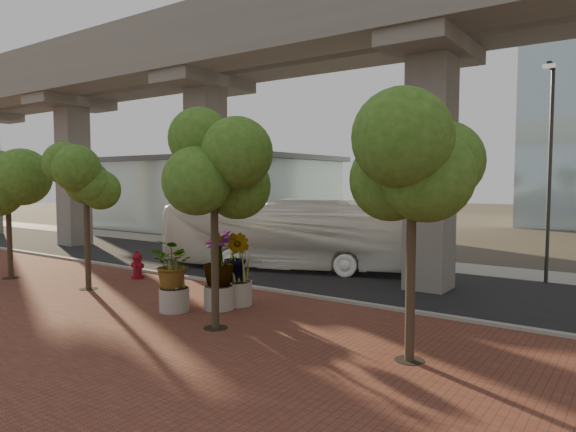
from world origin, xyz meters
The scene contains 18 objects.
ground centered at (0.00, 0.00, 0.00)m, with size 160.00×160.00×0.00m, color #3A332A.
brick_plaza centered at (0.00, -8.00, 0.03)m, with size 70.00×13.00×0.06m, color brown.
asphalt_road centered at (0.00, 2.00, 0.02)m, with size 90.00×8.00×0.04m, color black.
curb_strip centered at (0.00, -2.00, 0.08)m, with size 70.00×0.25×0.16m, color gray.
far_sidewalk centered at (0.00, 7.50, 0.03)m, with size 90.00×3.00×0.06m, color gray.
transit_viaduct centered at (0.00, 2.00, 7.29)m, with size 72.00×5.60×12.40m.
station_pavilion centered at (-20.00, 16.00, 3.22)m, with size 23.00×13.00×6.30m.
transit_bus centered at (-1.25, 2.47, 1.67)m, with size 2.81×11.97×3.34m, color white.
fire_hydrant centered at (-4.98, -3.31, 0.64)m, with size 0.60×0.54×1.20m.
planter_front centered at (0.50, -6.21, 1.49)m, with size 2.14×2.14×2.35m.
planter_right centered at (1.50, -5.17, 1.62)m, with size 2.40×2.40×2.57m.
planter_left centered at (1.61, -4.39, 1.58)m, with size 2.28×2.28×2.51m.
street_tree_far_west centered at (-9.53, -6.43, 4.48)m, with size 4.03×4.03×6.27m.
street_tree_near_west centered at (-4.78, -5.81, 4.38)m, with size 3.06×3.06×5.74m.
street_tree_near_east centered at (2.93, -6.86, 4.71)m, with size 3.63×3.63×6.33m.
street_tree_far_east centered at (8.49, -6.18, 4.72)m, with size 3.35×3.35×6.21m.
streetlamp_west centered at (-10.12, 7.09, 5.08)m, with size 0.43×1.26×8.71m.
streetlamp_east centered at (9.59, 5.87, 5.18)m, with size 0.44×1.29×8.88m.
Camera 1 is at (12.95, -17.48, 4.30)m, focal length 32.00 mm.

